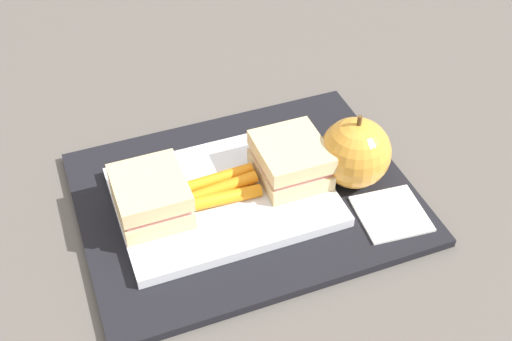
% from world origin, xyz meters
% --- Properties ---
extents(ground_plane, '(2.40, 2.40, 0.00)m').
position_xyz_m(ground_plane, '(0.00, 0.00, 0.00)').
color(ground_plane, '#56514C').
extents(lunchbag_mat, '(0.36, 0.28, 0.01)m').
position_xyz_m(lunchbag_mat, '(0.00, 0.00, 0.01)').
color(lunchbag_mat, black).
rests_on(lunchbag_mat, ground_plane).
extents(food_tray, '(0.23, 0.17, 0.01)m').
position_xyz_m(food_tray, '(-0.03, 0.00, 0.02)').
color(food_tray, white).
rests_on(food_tray, lunchbag_mat).
extents(sandwich_half_left, '(0.07, 0.08, 0.04)m').
position_xyz_m(sandwich_half_left, '(-0.10, 0.00, 0.04)').
color(sandwich_half_left, '#DBC189').
rests_on(sandwich_half_left, food_tray).
extents(sandwich_half_right, '(0.07, 0.08, 0.04)m').
position_xyz_m(sandwich_half_right, '(0.05, 0.00, 0.04)').
color(sandwich_half_right, '#DBC189').
rests_on(sandwich_half_right, food_tray).
extents(carrot_sticks_bundle, '(0.08, 0.04, 0.02)m').
position_xyz_m(carrot_sticks_bundle, '(-0.02, 0.00, 0.03)').
color(carrot_sticks_bundle, orange).
rests_on(carrot_sticks_bundle, food_tray).
extents(apple, '(0.08, 0.08, 0.09)m').
position_xyz_m(apple, '(0.12, -0.02, 0.05)').
color(apple, gold).
rests_on(apple, lunchbag_mat).
extents(paper_napkin, '(0.08, 0.08, 0.00)m').
position_xyz_m(paper_napkin, '(0.14, -0.08, 0.01)').
color(paper_napkin, white).
rests_on(paper_napkin, lunchbag_mat).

